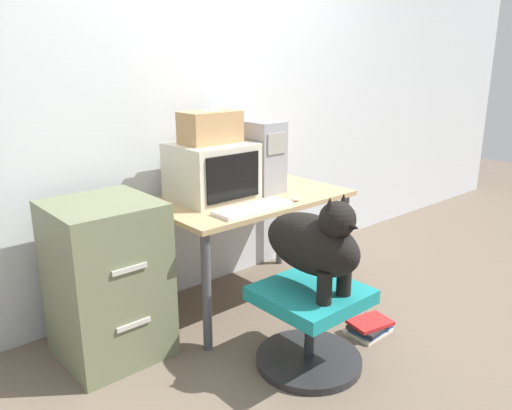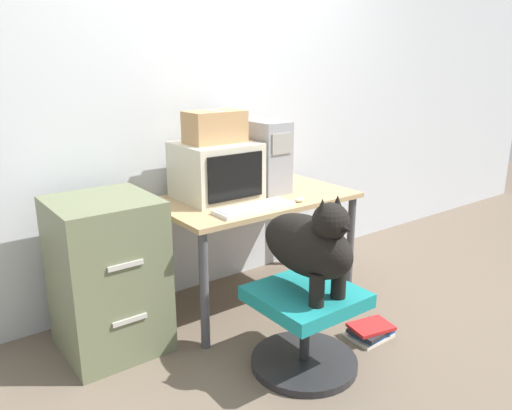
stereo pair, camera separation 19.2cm
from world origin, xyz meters
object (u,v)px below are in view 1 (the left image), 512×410
object	(u,v)px
cardboard_box	(210,127)
pc_tower	(254,155)
filing_cabinet	(107,280)
crt_monitor	(212,171)
keyboard	(253,208)
book_stack_floor	(369,327)
office_chair	(310,323)
dog	(315,242)

from	to	relation	value
cardboard_box	pc_tower	bearing A→B (deg)	1.30
filing_cabinet	cardboard_box	world-z (taller)	cardboard_box
crt_monitor	cardboard_box	bearing A→B (deg)	90.00
pc_tower	cardboard_box	world-z (taller)	cardboard_box
crt_monitor	keyboard	world-z (taller)	crt_monitor
crt_monitor	pc_tower	xyz separation A→B (m)	(0.35, 0.01, 0.06)
filing_cabinet	cardboard_box	distance (m)	1.04
book_stack_floor	pc_tower	bearing A→B (deg)	96.37
pc_tower	filing_cabinet	world-z (taller)	pc_tower
keyboard	book_stack_floor	size ratio (longest dim) A/B	1.84
cardboard_box	office_chair	bearing A→B (deg)	-92.39
pc_tower	office_chair	distance (m)	1.18
dog	crt_monitor	bearing A→B (deg)	87.65
keyboard	cardboard_box	bearing A→B (deg)	94.36
crt_monitor	filing_cabinet	bearing A→B (deg)	-173.11
office_chair	book_stack_floor	xyz separation A→B (m)	(0.48, -0.02, -0.19)
crt_monitor	book_stack_floor	bearing A→B (deg)	-63.19
crt_monitor	cardboard_box	xyz separation A→B (m)	(0.00, 0.00, 0.26)
keyboard	office_chair	world-z (taller)	keyboard
office_chair	cardboard_box	bearing A→B (deg)	87.61
dog	cardboard_box	distance (m)	1.00
keyboard	filing_cabinet	xyz separation A→B (m)	(-0.78, 0.26, -0.30)
office_chair	filing_cabinet	bearing A→B (deg)	132.76
office_chair	keyboard	bearing A→B (deg)	82.97
pc_tower	filing_cabinet	bearing A→B (deg)	-174.67
dog	cardboard_box	size ratio (longest dim) A/B	1.62
crt_monitor	office_chair	size ratio (longest dim) A/B	0.83
filing_cabinet	cardboard_box	size ratio (longest dim) A/B	2.44
book_stack_floor	cardboard_box	bearing A→B (deg)	116.71
book_stack_floor	dog	bearing A→B (deg)	179.41
crt_monitor	filing_cabinet	world-z (taller)	crt_monitor
keyboard	cardboard_box	xyz separation A→B (m)	(-0.03, 0.35, 0.42)
pc_tower	dog	distance (m)	1.00
dog	keyboard	bearing A→B (deg)	83.21
office_chair	dog	xyz separation A→B (m)	(0.00, -0.02, 0.44)
office_chair	filing_cabinet	xyz separation A→B (m)	(-0.71, 0.77, 0.19)
crt_monitor	cardboard_box	distance (m)	0.26
keyboard	dog	size ratio (longest dim) A/B	0.86
office_chair	book_stack_floor	bearing A→B (deg)	-2.76
dog	book_stack_floor	bearing A→B (deg)	-0.59
book_stack_floor	office_chair	bearing A→B (deg)	177.24
crt_monitor	dog	world-z (taller)	crt_monitor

